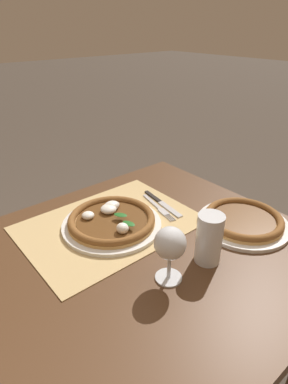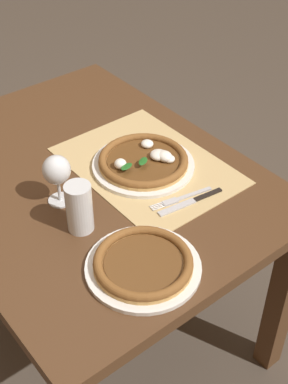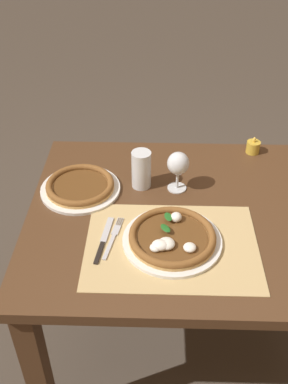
# 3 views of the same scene
# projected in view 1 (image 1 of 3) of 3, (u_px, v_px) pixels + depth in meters

# --- Properties ---
(dining_table) EXTENTS (1.18, 0.90, 0.74)m
(dining_table) POSITION_uv_depth(u_px,v_px,m) (119.00, 293.00, 0.93)
(dining_table) COLOR #4C301C
(dining_table) RESTS_ON ground
(paper_placemat) EXTENTS (0.55, 0.40, 0.00)m
(paper_placemat) POSITION_uv_depth(u_px,v_px,m) (110.00, 224.00, 1.05)
(paper_placemat) COLOR tan
(paper_placemat) RESTS_ON dining_table
(pizza_near) EXTENTS (0.32, 0.32, 0.05)m
(pizza_near) POSITION_uv_depth(u_px,v_px,m) (112.00, 221.00, 1.03)
(pizza_near) COLOR silver
(pizza_near) RESTS_ON paper_placemat
(pizza_far) EXTENTS (0.29, 0.29, 0.04)m
(pizza_far) POSITION_uv_depth(u_px,v_px,m) (243.00, 220.00, 1.04)
(pizza_far) COLOR silver
(pizza_far) RESTS_ON dining_table
(wine_glass) EXTENTS (0.08, 0.08, 0.16)m
(wine_glass) POSITION_uv_depth(u_px,v_px,m) (170.00, 246.00, 0.78)
(wine_glass) COLOR silver
(wine_glass) RESTS_ON dining_table
(pint_glass) EXTENTS (0.07, 0.07, 0.15)m
(pint_glass) POSITION_uv_depth(u_px,v_px,m) (209.00, 239.00, 0.86)
(pint_glass) COLOR silver
(pint_glass) RESTS_ON dining_table
(fork) EXTENTS (0.06, 0.20, 0.00)m
(fork) POSITION_uv_depth(u_px,v_px,m) (158.00, 207.00, 1.13)
(fork) COLOR #B7B7BC
(fork) RESTS_ON paper_placemat
(knife) EXTENTS (0.05, 0.22, 0.01)m
(knife) POSITION_uv_depth(u_px,v_px,m) (162.00, 203.00, 1.16)
(knife) COLOR black
(knife) RESTS_ON paper_placemat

